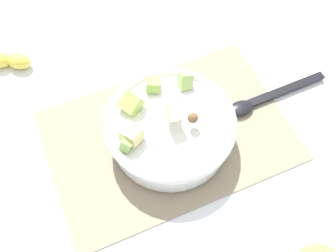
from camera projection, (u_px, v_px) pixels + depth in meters
ground_plane at (168, 136)px, 0.82m from camera, size 2.40×2.40×0.00m
placemat at (168, 135)px, 0.82m from camera, size 0.49×0.33×0.01m
salad_bowl at (168, 128)px, 0.77m from camera, size 0.26×0.26×0.12m
serving_spoon at (262, 100)px, 0.85m from camera, size 0.24×0.04×0.01m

